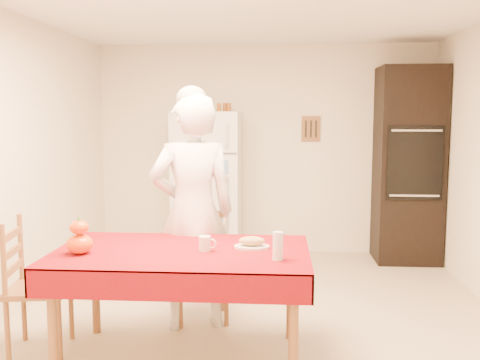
# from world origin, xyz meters

# --- Properties ---
(floor) EXTENTS (4.50, 4.50, 0.00)m
(floor) POSITION_xyz_m (0.00, 0.00, 0.00)
(floor) COLOR #C4B18E
(floor) RESTS_ON ground
(room_shell) EXTENTS (4.02, 4.52, 2.51)m
(room_shell) POSITION_xyz_m (0.00, 0.00, 1.62)
(room_shell) COLOR beige
(room_shell) RESTS_ON ground
(refrigerator) EXTENTS (0.75, 0.74, 1.70)m
(refrigerator) POSITION_xyz_m (-0.65, 1.88, 0.85)
(refrigerator) COLOR white
(refrigerator) RESTS_ON floor
(oven_cabinet) EXTENTS (0.70, 0.62, 2.20)m
(oven_cabinet) POSITION_xyz_m (1.63, 1.93, 1.10)
(oven_cabinet) COLOR black
(oven_cabinet) RESTS_ON floor
(dining_table) EXTENTS (1.70, 1.00, 0.76)m
(dining_table) POSITION_xyz_m (-0.48, -0.75, 0.69)
(dining_table) COLOR brown
(dining_table) RESTS_ON floor
(chair_far) EXTENTS (0.49, 0.47, 0.95)m
(chair_far) POSITION_xyz_m (-0.46, 0.03, 0.51)
(chair_far) COLOR brown
(chair_far) RESTS_ON floor
(chair_left) EXTENTS (0.46, 0.48, 0.95)m
(chair_left) POSITION_xyz_m (-1.57, -0.70, 0.51)
(chair_left) COLOR brown
(chair_left) RESTS_ON floor
(seated_woman) EXTENTS (0.76, 0.61, 1.82)m
(seated_woman) POSITION_xyz_m (-0.49, -0.17, 0.91)
(seated_woman) COLOR silver
(seated_woman) RESTS_ON floor
(coffee_mug) EXTENTS (0.08, 0.08, 0.10)m
(coffee_mug) POSITION_xyz_m (-0.32, -0.77, 0.81)
(coffee_mug) COLOR silver
(coffee_mug) RESTS_ON dining_table
(pumpkin_lower) EXTENTS (0.17, 0.17, 0.13)m
(pumpkin_lower) POSITION_xyz_m (-1.12, -0.89, 0.83)
(pumpkin_lower) COLOR #C54B04
(pumpkin_lower) RESTS_ON dining_table
(pumpkin_upper) EXTENTS (0.12, 0.12, 0.09)m
(pumpkin_upper) POSITION_xyz_m (-1.12, -0.89, 0.94)
(pumpkin_upper) COLOR #DC4505
(pumpkin_upper) RESTS_ON pumpkin_lower
(wine_glass) EXTENTS (0.07, 0.07, 0.18)m
(wine_glass) POSITION_xyz_m (0.17, -0.94, 0.85)
(wine_glass) COLOR silver
(wine_glass) RESTS_ON dining_table
(bread_plate) EXTENTS (0.24, 0.24, 0.02)m
(bread_plate) POSITION_xyz_m (-0.01, -0.67, 0.77)
(bread_plate) COLOR silver
(bread_plate) RESTS_ON dining_table
(bread_loaf) EXTENTS (0.18, 0.10, 0.06)m
(bread_loaf) POSITION_xyz_m (-0.01, -0.67, 0.81)
(bread_loaf) COLOR #9F794E
(bread_loaf) RESTS_ON bread_plate
(spice_jar_left) EXTENTS (0.05, 0.05, 0.10)m
(spice_jar_left) POSITION_xyz_m (-0.52, 1.93, 1.75)
(spice_jar_left) COLOR #97541B
(spice_jar_left) RESTS_ON refrigerator
(spice_jar_mid) EXTENTS (0.05, 0.05, 0.10)m
(spice_jar_mid) POSITION_xyz_m (-0.45, 1.93, 1.75)
(spice_jar_mid) COLOR brown
(spice_jar_mid) RESTS_ON refrigerator
(spice_jar_right) EXTENTS (0.05, 0.05, 0.10)m
(spice_jar_right) POSITION_xyz_m (-0.40, 1.93, 1.75)
(spice_jar_right) COLOR #90501A
(spice_jar_right) RESTS_ON refrigerator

